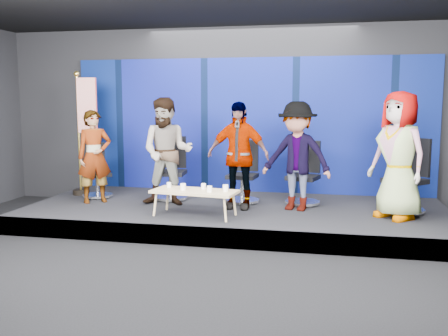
{
  "coord_description": "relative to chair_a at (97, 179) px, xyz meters",
  "views": [
    {
      "loc": [
        1.48,
        -5.7,
        2.08
      ],
      "look_at": [
        -0.19,
        2.4,
        0.96
      ],
      "focal_mm": 40.0,
      "sensor_mm": 36.0,
      "label": 1
    }
  ],
  "objects": [
    {
      "name": "flag_stand",
      "position": [
        -0.29,
        0.15,
        0.9
      ],
      "size": [
        0.53,
        0.31,
        2.33
      ],
      "rotation": [
        0.0,
        0.0,
        0.03
      ],
      "color": "black",
      "rests_on": "riser"
    },
    {
      "name": "mug_e",
      "position": [
        2.67,
        -1.11,
        0.12
      ],
      "size": [
        0.08,
        0.08,
        0.1
      ],
      "primitive_type": "cylinder",
      "color": "white",
      "rests_on": "coffee_table"
    },
    {
      "name": "mug_d",
      "position": [
        2.45,
        -1.24,
        0.12
      ],
      "size": [
        0.08,
        0.08,
        0.09
      ],
      "primitive_type": "cylinder",
      "color": "white",
      "rests_on": "coffee_table"
    },
    {
      "name": "chair_c",
      "position": [
        2.75,
        0.09,
        0.03
      ],
      "size": [
        0.67,
        0.67,
        1.09
      ],
      "rotation": [
        0.0,
        0.0,
        -0.09
      ],
      "color": "silver",
      "rests_on": "riser"
    },
    {
      "name": "panelist_e",
      "position": [
        5.24,
        -0.65,
        0.63
      ],
      "size": [
        1.09,
        1.1,
        1.92
      ],
      "primitive_type": "imported",
      "rotation": [
        0.0,
        0.0,
        -0.81
      ],
      "color": "black",
      "rests_on": "riser"
    },
    {
      "name": "chair_e",
      "position": [
        5.45,
        -0.19,
        0.06
      ],
      "size": [
        0.95,
        0.95,
        1.19
      ],
      "rotation": [
        0.0,
        0.0,
        -0.81
      ],
      "color": "silver",
      "rests_on": "riser"
    },
    {
      "name": "backdrop",
      "position": [
        2.68,
        1.17,
        0.97
      ],
      "size": [
        7.0,
        0.08,
        2.6
      ],
      "primitive_type": "cube",
      "color": "#06194D",
      "rests_on": "riser"
    },
    {
      "name": "panelist_c",
      "position": [
        2.74,
        -0.42,
        0.55
      ],
      "size": [
        1.07,
        0.52,
        1.77
      ],
      "primitive_type": "imported",
      "rotation": [
        0.0,
        0.0,
        -0.09
      ],
      "color": "black",
      "rests_on": "riser"
    },
    {
      "name": "panelist_a",
      "position": [
        0.2,
        -0.46,
        0.48
      ],
      "size": [
        0.7,
        0.67,
        1.62
      ],
      "primitive_type": "imported",
      "rotation": [
        0.0,
        0.0,
        0.67
      ],
      "color": "black",
      "rests_on": "riser"
    },
    {
      "name": "chair_a",
      "position": [
        0.0,
        0.0,
        0.0
      ],
      "size": [
        0.79,
        0.79,
        1.0
      ],
      "rotation": [
        0.0,
        0.0,
        0.67
      ],
      "color": "silver",
      "rests_on": "riser"
    },
    {
      "name": "riser",
      "position": [
        2.68,
        -0.28,
        -0.48
      ],
      "size": [
        7.0,
        3.0,
        0.3
      ],
      "primitive_type": "cube",
      "color": "black",
      "rests_on": "ground"
    },
    {
      "name": "mug_a",
      "position": [
        1.72,
        -0.97,
        0.12
      ],
      "size": [
        0.07,
        0.07,
        0.08
      ],
      "primitive_type": "cylinder",
      "color": "white",
      "rests_on": "coffee_table"
    },
    {
      "name": "panelist_d",
      "position": [
        3.7,
        -0.36,
        0.56
      ],
      "size": [
        1.28,
        0.94,
        1.77
      ],
      "primitive_type": "imported",
      "rotation": [
        0.0,
        0.0,
        -0.27
      ],
      "color": "black",
      "rests_on": "riser"
    },
    {
      "name": "room_walls",
      "position": [
        2.68,
        -2.78,
        1.8
      ],
      "size": [
        10.02,
        8.02,
        3.51
      ],
      "color": "black",
      "rests_on": "ground"
    },
    {
      "name": "coffee_table",
      "position": [
        2.19,
        -1.13,
        0.04
      ],
      "size": [
        1.38,
        0.73,
        0.4
      ],
      "rotation": [
        0.0,
        0.0,
        -0.14
      ],
      "color": "tan",
      "rests_on": "riser"
    },
    {
      "name": "panelist_b",
      "position": [
        1.52,
        -0.41,
        0.59
      ],
      "size": [
        0.95,
        0.77,
        1.84
      ],
      "primitive_type": "imported",
      "rotation": [
        0.0,
        0.0,
        0.08
      ],
      "color": "black",
      "rests_on": "riser"
    },
    {
      "name": "chair_b",
      "position": [
        1.43,
        0.09,
        0.04
      ],
      "size": [
        0.69,
        0.69,
        1.13
      ],
      "rotation": [
        0.0,
        0.0,
        0.08
      ],
      "color": "silver",
      "rests_on": "riser"
    },
    {
      "name": "mug_c",
      "position": [
        2.29,
        -0.99,
        0.12
      ],
      "size": [
        0.07,
        0.07,
        0.09
      ],
      "primitive_type": "cylinder",
      "color": "white",
      "rests_on": "coffee_table"
    },
    {
      "name": "chair_d",
      "position": [
        3.8,
        0.13,
        0.03
      ],
      "size": [
        0.76,
        0.76,
        1.09
      ],
      "rotation": [
        0.0,
        0.0,
        -0.27
      ],
      "color": "silver",
      "rests_on": "riser"
    },
    {
      "name": "mug_b",
      "position": [
        2.0,
        -1.13,
        0.13
      ],
      "size": [
        0.09,
        0.09,
        0.1
      ],
      "primitive_type": "cylinder",
      "color": "white",
      "rests_on": "coffee_table"
    },
    {
      "name": "ground",
      "position": [
        2.68,
        -2.78,
        -0.63
      ],
      "size": [
        10.0,
        10.0,
        0.0
      ],
      "primitive_type": "plane",
      "color": "black",
      "rests_on": "ground"
    }
  ]
}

